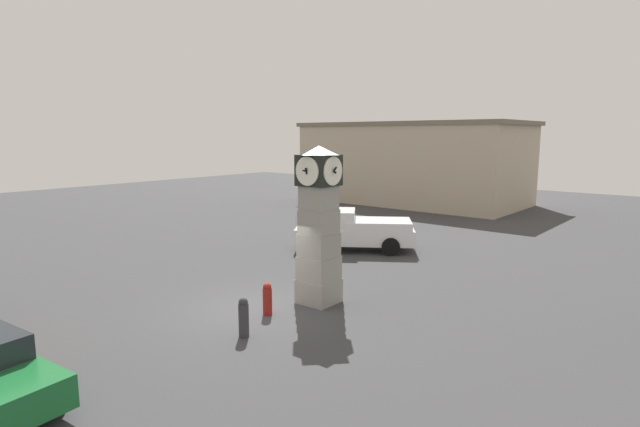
# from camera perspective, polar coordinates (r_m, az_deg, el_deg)

# --- Properties ---
(ground_plane) EXTENTS (80.53, 80.53, 0.00)m
(ground_plane) POSITION_cam_1_polar(r_m,az_deg,el_deg) (15.59, -7.79, -10.74)
(ground_plane) COLOR #38383A
(clock_tower) EXTENTS (1.37, 1.47, 4.92)m
(clock_tower) POSITION_cam_1_polar(r_m,az_deg,el_deg) (15.41, -0.14, -1.41)
(clock_tower) COLOR gray
(clock_tower) RESTS_ON ground_plane
(bollard_near_tower) EXTENTS (0.27, 0.27, 0.97)m
(bollard_near_tower) POSITION_cam_1_polar(r_m,az_deg,el_deg) (14.90, -6.04, -9.65)
(bollard_near_tower) COLOR maroon
(bollard_near_tower) RESTS_ON ground_plane
(bollard_mid_row) EXTENTS (0.27, 0.27, 1.06)m
(bollard_mid_row) POSITION_cam_1_polar(r_m,az_deg,el_deg) (13.44, -8.72, -11.60)
(bollard_mid_row) COLOR #333338
(bollard_mid_row) RESTS_ON ground_plane
(pickup_truck) EXTENTS (5.56, 4.65, 1.85)m
(pickup_truck) POSITION_cam_1_polar(r_m,az_deg,el_deg) (22.90, 3.90, -1.89)
(pickup_truck) COLOR silver
(pickup_truck) RESTS_ON ground_plane
(warehouse_blue_far) EXTENTS (16.98, 8.81, 6.19)m
(warehouse_blue_far) POSITION_cam_1_polar(r_m,az_deg,el_deg) (39.75, 10.57, 5.75)
(warehouse_blue_far) COLOR #B7A88E
(warehouse_blue_far) RESTS_ON ground_plane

